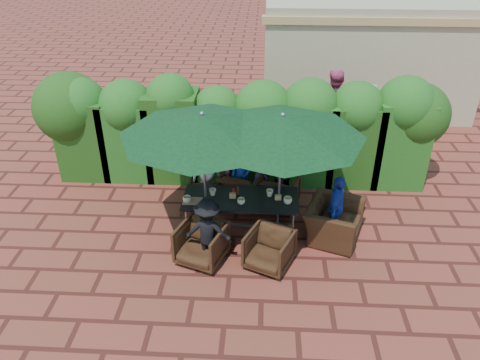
# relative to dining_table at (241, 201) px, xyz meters

# --- Properties ---
(ground) EXTENTS (80.00, 80.00, 0.00)m
(ground) POSITION_rel_dining_table_xyz_m (-0.12, -0.21, -0.67)
(ground) COLOR maroon
(ground) RESTS_ON ground
(dining_table) EXTENTS (2.16, 0.90, 0.75)m
(dining_table) POSITION_rel_dining_table_xyz_m (0.00, 0.00, 0.00)
(dining_table) COLOR black
(dining_table) RESTS_ON ground
(umbrella_left) EXTENTS (2.95, 2.95, 2.46)m
(umbrella_left) POSITION_rel_dining_table_xyz_m (-0.67, 0.03, 1.54)
(umbrella_left) COLOR gray
(umbrella_left) RESTS_ON ground
(umbrella_right) EXTENTS (2.95, 2.95, 2.46)m
(umbrella_right) POSITION_rel_dining_table_xyz_m (0.72, 0.05, 1.54)
(umbrella_right) COLOR gray
(umbrella_right) RESTS_ON ground
(chair_far_left) EXTENTS (0.70, 0.66, 0.69)m
(chair_far_left) POSITION_rel_dining_table_xyz_m (-0.78, 0.95, -0.33)
(chair_far_left) COLOR black
(chair_far_left) RESTS_ON ground
(chair_far_mid) EXTENTS (1.02, 0.99, 0.84)m
(chair_far_mid) POSITION_rel_dining_table_xyz_m (-0.01, 0.98, -0.26)
(chair_far_mid) COLOR black
(chair_far_mid) RESTS_ON ground
(chair_far_right) EXTENTS (0.96, 0.93, 0.79)m
(chair_far_right) POSITION_rel_dining_table_xyz_m (0.74, 0.90, -0.28)
(chair_far_right) COLOR black
(chair_far_right) RESTS_ON ground
(chair_near_left) EXTENTS (0.98, 0.95, 0.80)m
(chair_near_left) POSITION_rel_dining_table_xyz_m (-0.64, -0.91, -0.27)
(chair_near_left) COLOR black
(chair_near_left) RESTS_ON ground
(chair_near_right) EXTENTS (0.95, 0.93, 0.76)m
(chair_near_right) POSITION_rel_dining_table_xyz_m (0.55, -0.99, -0.30)
(chair_near_right) COLOR black
(chair_near_right) RESTS_ON ground
(chair_end_right) EXTENTS (1.04, 1.27, 0.95)m
(chair_end_right) POSITION_rel_dining_table_xyz_m (1.76, -0.10, -0.20)
(chair_end_right) COLOR black
(chair_end_right) RESTS_ON ground
(adult_far_left) EXTENTS (0.67, 0.44, 1.29)m
(adult_far_left) POSITION_rel_dining_table_xyz_m (-0.75, 0.97, -0.03)
(adult_far_left) COLOR white
(adult_far_left) RESTS_ON ground
(adult_far_mid) EXTENTS (0.55, 0.49, 1.26)m
(adult_far_mid) POSITION_rel_dining_table_xyz_m (-0.04, 1.01, -0.04)
(adult_far_mid) COLOR #1E37A7
(adult_far_mid) RESTS_ON ground
(adult_far_right) EXTENTS (0.68, 0.43, 1.40)m
(adult_far_right) POSITION_rel_dining_table_xyz_m (0.86, 1.00, 0.02)
(adult_far_right) COLOR black
(adult_far_right) RESTS_ON ground
(adult_near_left) EXTENTS (0.84, 0.44, 1.26)m
(adult_near_left) POSITION_rel_dining_table_xyz_m (-0.52, -0.91, -0.04)
(adult_near_left) COLOR black
(adult_near_left) RESTS_ON ground
(adult_end_right) EXTENTS (0.57, 0.83, 1.29)m
(adult_end_right) POSITION_rel_dining_table_xyz_m (1.78, -0.08, -0.03)
(adult_end_right) COLOR #1E37A7
(adult_end_right) RESTS_ON ground
(child_left) EXTENTS (0.27, 0.22, 0.74)m
(child_left) POSITION_rel_dining_table_xyz_m (-0.34, 1.04, -0.31)
(child_left) COLOR #D84C85
(child_left) RESTS_ON ground
(child_right) EXTENTS (0.35, 0.31, 0.87)m
(child_right) POSITION_rel_dining_table_xyz_m (0.35, 1.04, -0.24)
(child_right) COLOR #8751B0
(child_right) RESTS_ON ground
(pedestrian_a) EXTENTS (1.57, 1.40, 1.67)m
(pedestrian_a) POSITION_rel_dining_table_xyz_m (1.78, 4.00, 0.16)
(pedestrian_a) COLOR green
(pedestrian_a) RESTS_ON ground
(pedestrian_b) EXTENTS (1.08, 0.99, 1.93)m
(pedestrian_b) POSITION_rel_dining_table_xyz_m (2.16, 4.21, 0.29)
(pedestrian_b) COLOR #D84C85
(pedestrian_b) RESTS_ON ground
(pedestrian_c) EXTENTS (1.14, 0.80, 1.63)m
(pedestrian_c) POSITION_rel_dining_table_xyz_m (3.05, 4.08, 0.14)
(pedestrian_c) COLOR #94949C
(pedestrian_c) RESTS_ON ground
(cup_a) EXTENTS (0.15, 0.15, 0.12)m
(cup_a) POSITION_rel_dining_table_xyz_m (-0.98, -0.19, 0.14)
(cup_a) COLOR beige
(cup_a) RESTS_ON dining_table
(cup_b) EXTENTS (0.14, 0.14, 0.13)m
(cup_b) POSITION_rel_dining_table_xyz_m (-0.53, 0.08, 0.14)
(cup_b) COLOR beige
(cup_b) RESTS_ON dining_table
(cup_c) EXTENTS (0.15, 0.15, 0.12)m
(cup_c) POSITION_rel_dining_table_xyz_m (0.02, -0.20, 0.13)
(cup_c) COLOR beige
(cup_c) RESTS_ON dining_table
(cup_d) EXTENTS (0.14, 0.14, 0.13)m
(cup_d) POSITION_rel_dining_table_xyz_m (0.54, 0.10, 0.14)
(cup_d) COLOR beige
(cup_d) RESTS_ON dining_table
(cup_e) EXTENTS (0.16, 0.16, 0.13)m
(cup_e) POSITION_rel_dining_table_xyz_m (0.87, -0.14, 0.14)
(cup_e) COLOR beige
(cup_e) RESTS_ON dining_table
(ketchup_bottle) EXTENTS (0.04, 0.04, 0.17)m
(ketchup_bottle) POSITION_rel_dining_table_xyz_m (-0.13, 0.04, 0.16)
(ketchup_bottle) COLOR #B20C0A
(ketchup_bottle) RESTS_ON dining_table
(sauce_bottle) EXTENTS (0.04, 0.04, 0.17)m
(sauce_bottle) POSITION_rel_dining_table_xyz_m (-0.06, 0.12, 0.16)
(sauce_bottle) COLOR #4C230C
(sauce_bottle) RESTS_ON dining_table
(serving_tray) EXTENTS (0.35, 0.25, 0.02)m
(serving_tray) POSITION_rel_dining_table_xyz_m (-0.89, -0.16, 0.09)
(serving_tray) COLOR #976949
(serving_tray) RESTS_ON dining_table
(number_block_left) EXTENTS (0.12, 0.06, 0.10)m
(number_block_left) POSITION_rel_dining_table_xyz_m (-0.15, -0.01, 0.13)
(number_block_left) COLOR tan
(number_block_left) RESTS_ON dining_table
(number_block_right) EXTENTS (0.12, 0.06, 0.10)m
(number_block_right) POSITION_rel_dining_table_xyz_m (0.70, -0.02, 0.13)
(number_block_right) COLOR tan
(number_block_right) RESTS_ON dining_table
(hedge_wall) EXTENTS (9.10, 1.60, 2.48)m
(hedge_wall) POSITION_rel_dining_table_xyz_m (-0.20, 2.11, 0.68)
(hedge_wall) COLOR #1A350E
(hedge_wall) RESTS_ON ground
(building) EXTENTS (6.20, 3.08, 3.20)m
(building) POSITION_rel_dining_table_xyz_m (3.38, 6.78, 0.93)
(building) COLOR #BCA88B
(building) RESTS_ON ground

